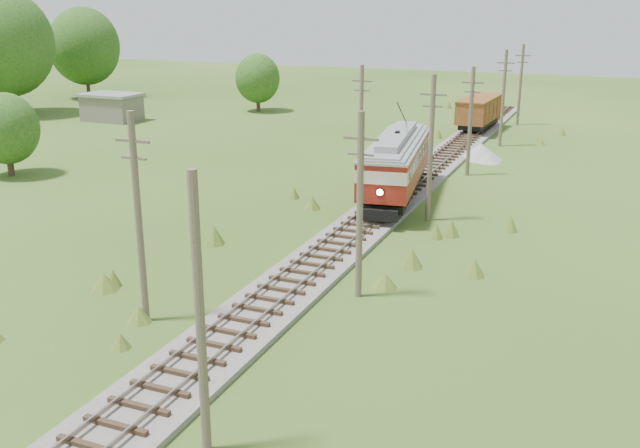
% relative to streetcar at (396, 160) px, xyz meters
% --- Properties ---
extents(railbed_main, '(3.60, 96.00, 0.57)m').
position_rel_streetcar_xyz_m(railbed_main, '(-0.00, -0.57, -2.66)').
color(railbed_main, '#605B54').
rests_on(railbed_main, ground).
extents(streetcar, '(5.22, 13.84, 6.26)m').
position_rel_streetcar_xyz_m(streetcar, '(0.00, 0.00, 0.00)').
color(streetcar, black).
rests_on(streetcar, ground).
extents(gondola, '(3.37, 9.18, 3.00)m').
position_rel_streetcar_xyz_m(gondola, '(-0.00, 29.56, -0.67)').
color(gondola, black).
rests_on(gondola, ground).
extents(gravel_pile, '(3.76, 3.99, 1.37)m').
position_rel_streetcar_xyz_m(gravel_pile, '(2.97, 15.72, -2.21)').
color(gravel_pile, gray).
rests_on(gravel_pile, ground).
extents(utility_pole_r_1, '(0.30, 0.30, 8.80)m').
position_rel_streetcar_xyz_m(utility_pole_r_1, '(3.10, -29.57, 1.55)').
color(utility_pole_r_1, brown).
rests_on(utility_pole_r_1, ground).
extents(utility_pole_r_2, '(1.60, 0.30, 8.60)m').
position_rel_streetcar_xyz_m(utility_pole_r_2, '(3.30, -16.57, 1.57)').
color(utility_pole_r_2, brown).
rests_on(utility_pole_r_2, ground).
extents(utility_pole_r_3, '(1.60, 0.30, 9.00)m').
position_rel_streetcar_xyz_m(utility_pole_r_3, '(3.20, -3.57, 1.78)').
color(utility_pole_r_3, brown).
rests_on(utility_pole_r_3, ground).
extents(utility_pole_r_4, '(1.60, 0.30, 8.40)m').
position_rel_streetcar_xyz_m(utility_pole_r_4, '(3.00, 9.43, 1.47)').
color(utility_pole_r_4, brown).
rests_on(utility_pole_r_4, ground).
extents(utility_pole_r_5, '(1.60, 0.30, 8.90)m').
position_rel_streetcar_xyz_m(utility_pole_r_5, '(3.40, 22.43, 1.73)').
color(utility_pole_r_5, brown).
rests_on(utility_pole_r_5, ground).
extents(utility_pole_r_6, '(1.60, 0.30, 8.70)m').
position_rel_streetcar_xyz_m(utility_pole_r_6, '(3.20, 35.43, 1.62)').
color(utility_pole_r_6, brown).
rests_on(utility_pole_r_6, ground).
extents(utility_pole_l_a, '(1.60, 0.30, 9.00)m').
position_rel_streetcar_xyz_m(utility_pole_l_a, '(-4.20, -22.57, 1.78)').
color(utility_pole_l_a, brown).
rests_on(utility_pole_l_a, ground).
extents(utility_pole_l_b, '(1.60, 0.30, 8.60)m').
position_rel_streetcar_xyz_m(utility_pole_l_b, '(-4.50, 5.43, 1.57)').
color(utility_pole_l_b, brown).
rests_on(utility_pole_l_b, ground).
extents(tree_left_4, '(11.34, 11.34, 14.61)m').
position_rel_streetcar_xyz_m(tree_left_4, '(-54.00, 19.43, 5.51)').
color(tree_left_4, '#38281C').
rests_on(tree_left_4, ground).
extents(tree_left_5, '(9.66, 9.66, 12.44)m').
position_rel_streetcar_xyz_m(tree_left_5, '(-56.00, 35.43, 4.27)').
color(tree_left_5, '#38281C').
rests_on(tree_left_5, ground).
extents(tree_mid_a, '(5.46, 5.46, 7.03)m').
position_rel_streetcar_xyz_m(tree_mid_a, '(-28.00, 33.43, 1.17)').
color(tree_mid_a, '#38281C').
rests_on(tree_mid_a, ground).
extents(tree_mid_c, '(5.04, 5.04, 6.49)m').
position_rel_streetcar_xyz_m(tree_mid_c, '(-30.00, -4.57, 0.86)').
color(tree_mid_c, '#38281C').
rests_on(tree_mid_c, ground).
extents(shed, '(6.40, 4.40, 3.10)m').
position_rel_streetcar_xyz_m(shed, '(-40.00, 20.43, -1.28)').
color(shed, slate).
rests_on(shed, ground).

